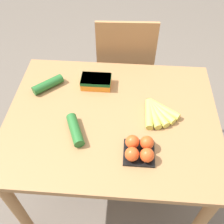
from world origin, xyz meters
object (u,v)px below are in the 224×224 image
(chair, at_px, (125,70))
(banana_bunch, at_px, (157,112))
(tomato_pack, at_px, (139,149))
(cucumber_near, at_px, (75,130))
(carrot_bag, at_px, (96,81))
(cucumber_far, at_px, (48,84))

(chair, height_order, banana_bunch, chair)
(chair, height_order, tomato_pack, chair)
(tomato_pack, distance_m, cucumber_near, 0.33)
(banana_bunch, bearing_deg, carrot_bag, 149.97)
(chair, relative_size, carrot_bag, 5.74)
(cucumber_far, bearing_deg, banana_bunch, -14.39)
(banana_bunch, height_order, tomato_pack, tomato_pack)
(cucumber_near, bearing_deg, cucumber_far, 124.00)
(cucumber_far, bearing_deg, chair, 48.10)
(chair, height_order, cucumber_far, chair)
(carrot_bag, bearing_deg, banana_bunch, -30.03)
(cucumber_near, xyz_separation_m, cucumber_far, (-0.21, 0.31, 0.00))
(tomato_pack, bearing_deg, carrot_bag, 119.34)
(carrot_bag, height_order, cucumber_near, carrot_bag)
(cucumber_near, bearing_deg, banana_bunch, 20.92)
(chair, distance_m, cucumber_near, 0.85)
(tomato_pack, height_order, carrot_bag, tomato_pack)
(carrot_bag, distance_m, cucumber_near, 0.35)
(chair, relative_size, tomato_pack, 6.77)
(chair, bearing_deg, carrot_bag, 67.95)
(tomato_pack, bearing_deg, banana_bunch, 70.36)
(banana_bunch, distance_m, carrot_bag, 0.39)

